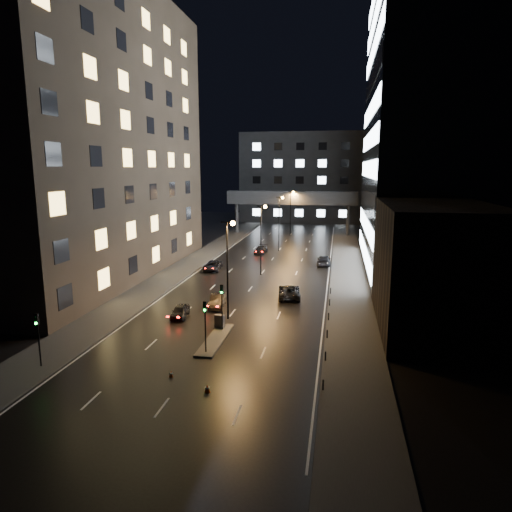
% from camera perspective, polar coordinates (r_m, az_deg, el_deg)
% --- Properties ---
extents(ground, '(160.00, 160.00, 0.00)m').
position_cam_1_polar(ground, '(77.89, 2.10, -0.36)').
color(ground, black).
rests_on(ground, ground).
extents(sidewalk_left, '(5.00, 110.00, 0.15)m').
position_cam_1_polar(sidewalk_left, '(75.90, -7.83, -0.70)').
color(sidewalk_left, '#383533').
rests_on(sidewalk_left, ground).
extents(sidewalk_right, '(5.00, 110.00, 0.15)m').
position_cam_1_polar(sidewalk_right, '(72.23, 11.38, -1.41)').
color(sidewalk_right, '#383533').
rests_on(sidewalk_right, ground).
extents(building_left, '(15.00, 48.00, 40.00)m').
position_cam_1_polar(building_left, '(68.46, -19.51, 14.31)').
color(building_left, '#2D2319').
rests_on(building_left, ground).
extents(building_right_low, '(10.00, 18.00, 12.00)m').
position_cam_1_polar(building_right_low, '(46.46, 21.44, -1.33)').
color(building_right_low, black).
rests_on(building_right_low, ground).
extents(building_right_glass, '(20.00, 36.00, 45.00)m').
position_cam_1_polar(building_right_glass, '(73.34, 22.26, 15.83)').
color(building_right_glass, black).
rests_on(building_right_glass, ground).
extents(building_far, '(34.00, 14.00, 25.00)m').
position_cam_1_polar(building_far, '(134.07, 5.75, 9.71)').
color(building_far, '#333335').
rests_on(building_far, ground).
extents(skybridge, '(30.00, 3.00, 10.00)m').
position_cam_1_polar(skybridge, '(106.38, 4.47, 7.18)').
color(skybridge, '#333335').
rests_on(skybridge, ground).
extents(median_island, '(1.60, 8.00, 0.15)m').
position_cam_1_polar(median_island, '(41.90, -5.09, -10.35)').
color(median_island, '#383533').
rests_on(median_island, ground).
extents(traffic_signal_near, '(0.28, 0.34, 4.40)m').
position_cam_1_polar(traffic_signal_near, '(43.21, -4.28, -5.45)').
color(traffic_signal_near, black).
rests_on(traffic_signal_near, median_island).
extents(traffic_signal_far, '(0.28, 0.34, 4.40)m').
position_cam_1_polar(traffic_signal_far, '(38.16, -6.37, -7.72)').
color(traffic_signal_far, black).
rests_on(traffic_signal_far, median_island).
extents(traffic_signal_corner, '(0.28, 0.34, 4.40)m').
position_cam_1_polar(traffic_signal_corner, '(39.09, -25.60, -8.55)').
color(traffic_signal_corner, black).
rests_on(traffic_signal_corner, ground).
extents(bollard_row, '(0.12, 25.12, 0.90)m').
position_cam_1_polar(bollard_row, '(44.63, 8.98, -8.58)').
color(bollard_row, black).
rests_on(bollard_row, ground).
extents(streetlight_near, '(1.45, 0.50, 10.15)m').
position_cam_1_polar(streetlight_near, '(45.74, -3.41, -0.12)').
color(streetlight_near, black).
rests_on(streetlight_near, ground).
extents(streetlight_mid_a, '(1.45, 0.50, 10.15)m').
position_cam_1_polar(streetlight_mid_a, '(65.09, 0.76, 3.21)').
color(streetlight_mid_a, black).
rests_on(streetlight_mid_a, ground).
extents(streetlight_mid_b, '(1.45, 0.50, 10.15)m').
position_cam_1_polar(streetlight_mid_b, '(84.73, 3.02, 5.00)').
color(streetlight_mid_b, black).
rests_on(streetlight_mid_b, ground).
extents(streetlight_far, '(1.45, 0.50, 10.15)m').
position_cam_1_polar(streetlight_far, '(104.52, 4.43, 6.11)').
color(streetlight_far, black).
rests_on(streetlight_far, ground).
extents(car_away_a, '(1.91, 3.92, 1.29)m').
position_cam_1_polar(car_away_a, '(48.28, -9.47, -6.84)').
color(car_away_a, black).
rests_on(car_away_a, ground).
extents(car_away_b, '(2.05, 4.51, 1.44)m').
position_cam_1_polar(car_away_b, '(51.23, -4.84, -5.59)').
color(car_away_b, black).
rests_on(car_away_b, ground).
extents(car_away_c, '(2.50, 5.11, 1.40)m').
position_cam_1_polar(car_away_c, '(69.40, -5.41, -1.22)').
color(car_away_c, black).
rests_on(car_away_c, ground).
extents(car_away_d, '(2.15, 4.72, 1.34)m').
position_cam_1_polar(car_away_d, '(82.63, 0.63, 0.77)').
color(car_away_d, black).
rests_on(car_away_d, ground).
extents(car_toward_a, '(3.16, 5.74, 1.52)m').
position_cam_1_polar(car_toward_a, '(54.78, 4.18, -4.44)').
color(car_toward_a, black).
rests_on(car_toward_a, ground).
extents(car_toward_b, '(2.18, 5.24, 1.51)m').
position_cam_1_polar(car_toward_b, '(73.60, 8.48, -0.54)').
color(car_toward_b, black).
rests_on(car_toward_b, ground).
extents(utility_cabinet, '(0.98, 0.62, 1.24)m').
position_cam_1_polar(utility_cabinet, '(44.50, -4.57, -8.10)').
color(utility_cabinet, '#4A4A4D').
rests_on(utility_cabinet, median_island).
extents(cone_a, '(0.38, 0.38, 0.46)m').
position_cam_1_polar(cone_a, '(35.52, -10.56, -14.29)').
color(cone_a, '#E5580C').
rests_on(cone_a, ground).
extents(cone_b, '(0.53, 0.53, 0.54)m').
position_cam_1_polar(cone_b, '(33.02, -6.10, -16.13)').
color(cone_b, '#FF630D').
rests_on(cone_b, ground).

